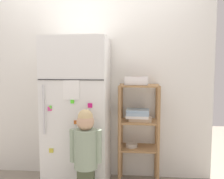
{
  "coord_description": "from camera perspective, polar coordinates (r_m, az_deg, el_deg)",
  "views": [
    {
      "loc": [
        0.54,
        -2.78,
        1.38
      ],
      "look_at": [
        0.26,
        0.02,
        1.09
      ],
      "focal_mm": 42.18,
      "sensor_mm": 36.0,
      "label": 1
    }
  ],
  "objects": [
    {
      "name": "kitchen_wall_back",
      "position": [
        3.18,
        -4.1,
        0.38
      ],
      "size": [
        2.81,
        0.03,
        2.15
      ],
      "primitive_type": "cube",
      "color": "silver",
      "rests_on": "ground"
    },
    {
      "name": "fruit_bin",
      "position": [
        2.94,
        5.18,
        1.76
      ],
      "size": [
        0.26,
        0.17,
        0.09
      ],
      "color": "white",
      "rests_on": "pantry_shelf_unit"
    },
    {
      "name": "refrigerator",
      "position": [
        2.93,
        -7.43,
        -5.08
      ],
      "size": [
        0.67,
        0.61,
        1.65
      ],
      "color": "white",
      "rests_on": "ground"
    },
    {
      "name": "pantry_shelf_unit",
      "position": [
        3.0,
        5.74,
        -7.3
      ],
      "size": [
        0.45,
        0.32,
        1.13
      ],
      "color": "#9E7247",
      "rests_on": "ground"
    },
    {
      "name": "child_standing",
      "position": [
        2.54,
        -5.72,
        -12.6
      ],
      "size": [
        0.31,
        0.23,
        0.95
      ],
      "color": "#4B543B",
      "rests_on": "ground"
    }
  ]
}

